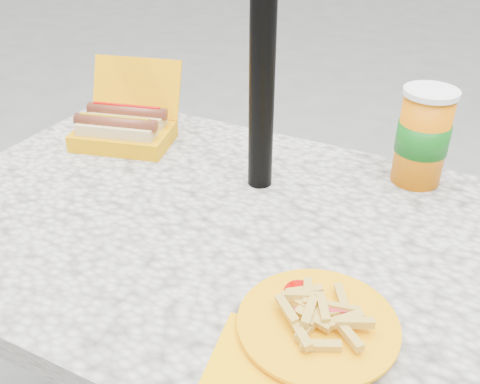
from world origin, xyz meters
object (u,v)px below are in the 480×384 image
at_px(hotdog_box, 124,127).
at_px(fries_plate, 314,325).
at_px(umbrella_pole, 263,13).
at_px(soda_cup, 423,137).

relative_size(hotdog_box, fries_plate, 0.83).
relative_size(umbrella_pole, fries_plate, 6.76).
distance_m(fries_plate, soda_cup, 0.52).
distance_m(umbrella_pole, soda_cup, 0.41).
xyz_separation_m(umbrella_pole, hotdog_box, (-0.37, 0.03, -0.31)).
relative_size(hotdog_box, soda_cup, 1.33).
bearing_deg(fries_plate, hotdog_box, 148.84).
bearing_deg(umbrella_pole, soda_cup, 28.98).
xyz_separation_m(fries_plate, soda_cup, (0.04, 0.51, 0.09)).
height_order(umbrella_pole, soda_cup, umbrella_pole).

